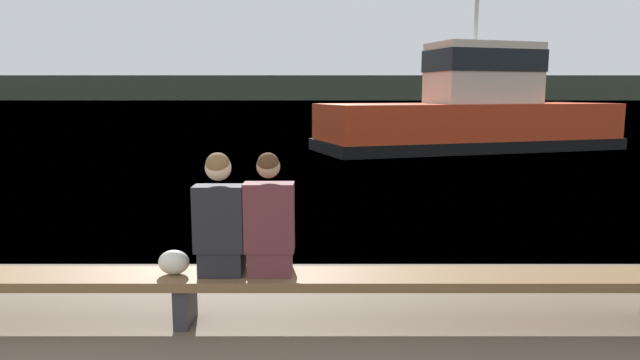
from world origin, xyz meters
The scene contains 7 objects.
water_surface centered at (0.00, 124.62, 0.00)m, with size 240.00×240.00×0.00m, color #426B8E.
far_shoreline centered at (0.00, 163.48, 3.42)m, with size 600.00×12.00×6.85m, color #384233.
bench_main centered at (0.31, 2.93, 0.36)m, with size 8.71×0.47×0.43m.
person_left centered at (0.63, 2.93, 0.89)m, with size 0.42×0.37×1.04m.
person_right centered at (1.04, 2.93, 0.87)m, with size 0.42×0.37×1.04m.
shopping_bag centered at (0.23, 2.94, 0.53)m, with size 0.26×0.17×0.21m.
tugboat_red centered at (6.73, 18.20, 1.15)m, with size 11.11×6.52×6.76m.
Camera 1 is at (1.46, -1.70, 1.94)m, focal length 32.00 mm.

